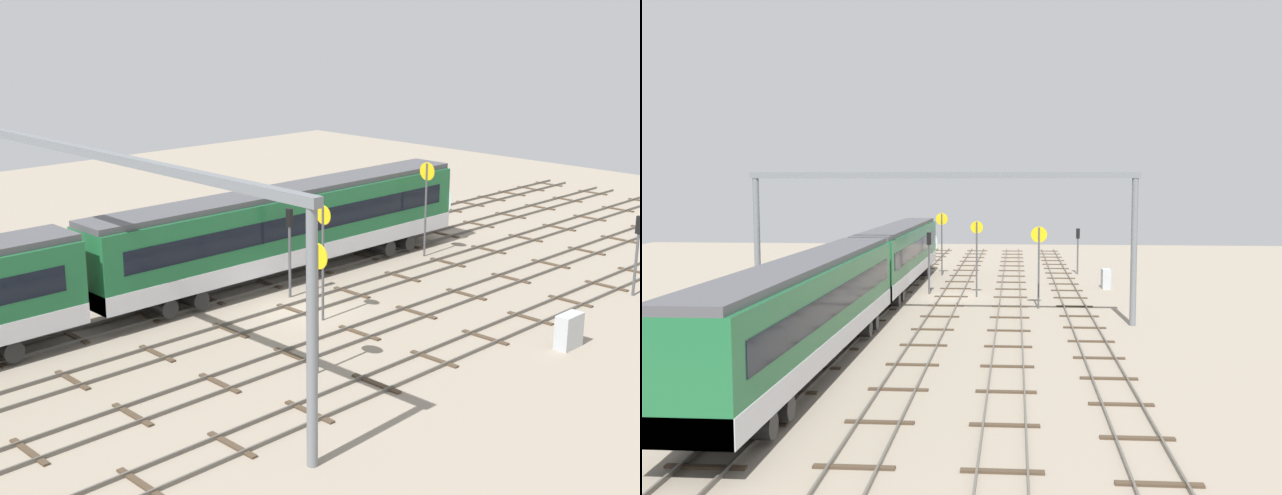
% 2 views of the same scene
% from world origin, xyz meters
% --- Properties ---
extents(ground_plane, '(91.11, 91.11, 0.00)m').
position_xyz_m(ground_plane, '(0.00, 0.00, 0.00)').
color(ground_plane, gray).
extents(track_near_foreground, '(75.11, 2.40, 0.16)m').
position_xyz_m(track_near_foreground, '(-0.00, -8.53, 0.07)').
color(track_near_foreground, '#59544C').
rests_on(track_near_foreground, ground).
extents(track_second_near, '(75.11, 2.40, 0.16)m').
position_xyz_m(track_second_near, '(0.00, -4.26, 0.07)').
color(track_second_near, '#59544C').
rests_on(track_second_near, ground).
extents(track_middle, '(75.11, 2.40, 0.16)m').
position_xyz_m(track_middle, '(0.00, 0.00, 0.07)').
color(track_middle, '#59544C').
rests_on(track_middle, ground).
extents(track_with_train, '(75.11, 2.40, 0.16)m').
position_xyz_m(track_with_train, '(0.00, 4.26, 0.07)').
color(track_with_train, '#59544C').
rests_on(track_with_train, ground).
extents(track_far_background, '(75.11, 2.40, 0.16)m').
position_xyz_m(track_far_background, '(-0.00, 8.53, 0.06)').
color(track_far_background, '#59544C').
rests_on(track_far_background, ground).
extents(train, '(50.40, 3.24, 4.80)m').
position_xyz_m(train, '(-8.35, 4.26, 2.66)').
color(train, '#1E6638').
rests_on(train, ground).
extents(overhead_gantry, '(0.40, 22.64, 8.81)m').
position_xyz_m(overhead_gantry, '(-9.71, -0.33, 6.84)').
color(overhead_gantry, slate).
rests_on(overhead_gantry, ground).
extents(speed_sign_near_foreground, '(0.14, 1.04, 5.38)m').
position_xyz_m(speed_sign_near_foreground, '(-4.41, -6.12, 3.58)').
color(speed_sign_near_foreground, '#4C4C51').
rests_on(speed_sign_near_foreground, ground).
extents(speed_sign_mid_trackside, '(0.14, 1.04, 5.55)m').
position_xyz_m(speed_sign_mid_trackside, '(12.07, 1.89, 3.69)').
color(speed_sign_mid_trackside, '#4C4C51').
rests_on(speed_sign_mid_trackside, ground).
extents(speed_sign_far_trackside, '(0.14, 0.88, 5.48)m').
position_xyz_m(speed_sign_far_trackside, '(0.09, -1.83, 3.50)').
color(speed_sign_far_trackside, '#4C4C51').
rests_on(speed_sign_far_trackside, ground).
extents(signal_light_trackside_approach, '(0.31, 0.32, 4.13)m').
position_xyz_m(signal_light_trackside_approach, '(13.93, -10.19, 2.73)').
color(signal_light_trackside_approach, '#4C4C51').
rests_on(signal_light_trackside_approach, ground).
extents(signal_light_trackside_departure, '(0.31, 0.32, 4.57)m').
position_xyz_m(signal_light_trackside_departure, '(1.29, 1.74, 2.99)').
color(signal_light_trackside_departure, '#4C4C51').
rests_on(signal_light_trackside_departure, ground).
extents(relay_cabinet, '(1.36, 0.64, 1.52)m').
position_xyz_m(relay_cabinet, '(5.22, -11.66, 0.76)').
color(relay_cabinet, '#B2B7BC').
rests_on(relay_cabinet, ground).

